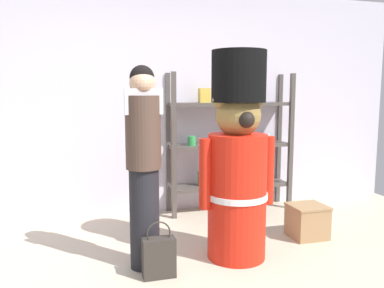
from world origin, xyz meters
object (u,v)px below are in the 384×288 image
(person_shopper, at_px, (144,162))
(shopping_bag, at_px, (159,257))
(merchandise_shelf, at_px, (230,143))
(teddy_bear_guard, at_px, (238,162))
(display_crate, at_px, (307,221))

(person_shopper, relative_size, shopping_bag, 3.66)
(merchandise_shelf, height_order, teddy_bear_guard, teddy_bear_guard)
(person_shopper, distance_m, display_crate, 1.80)
(display_crate, bearing_deg, person_shopper, -172.49)
(merchandise_shelf, relative_size, shopping_bag, 3.69)
(merchandise_shelf, relative_size, teddy_bear_guard, 0.93)
(merchandise_shelf, bearing_deg, teddy_bear_guard, -108.82)
(person_shopper, xyz_separation_m, display_crate, (1.64, 0.22, -0.71))
(merchandise_shelf, distance_m, shopping_bag, 2.02)
(teddy_bear_guard, height_order, shopping_bag, teddy_bear_guard)
(merchandise_shelf, height_order, display_crate, merchandise_shelf)
(teddy_bear_guard, distance_m, display_crate, 1.11)
(merchandise_shelf, distance_m, display_crate, 1.32)
(person_shopper, height_order, display_crate, person_shopper)
(merchandise_shelf, height_order, shopping_bag, merchandise_shelf)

